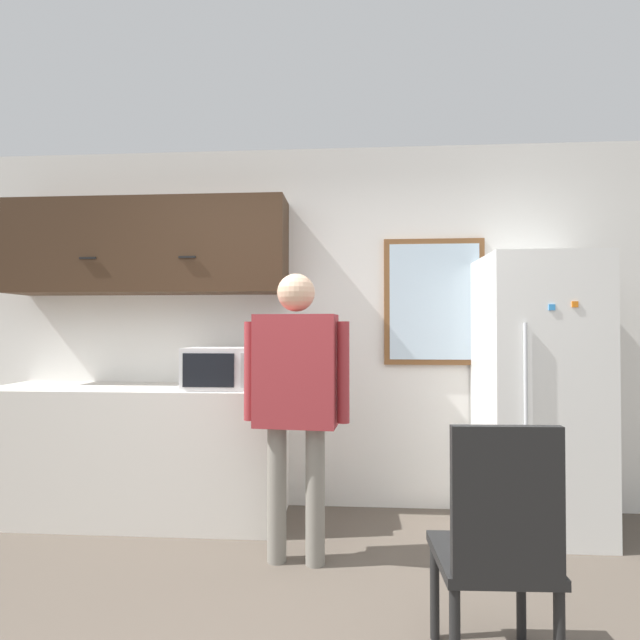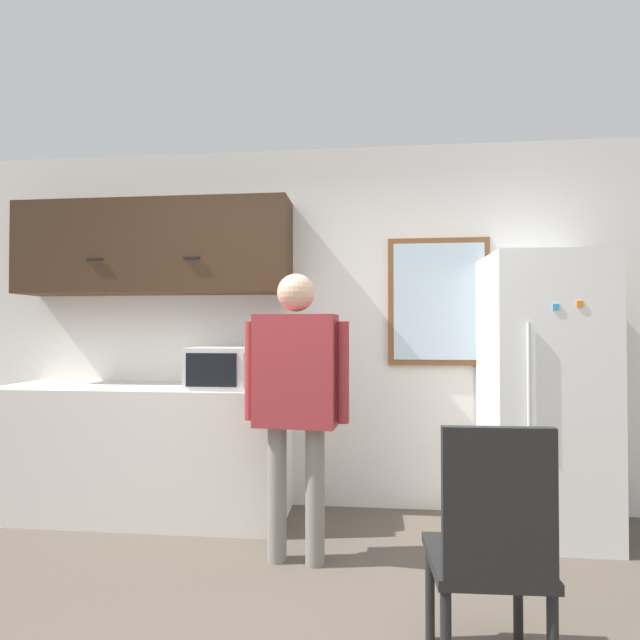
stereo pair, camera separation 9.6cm
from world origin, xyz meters
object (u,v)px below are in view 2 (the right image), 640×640
at_px(person, 296,385).
at_px(chair, 491,544).
at_px(microwave, 226,368).
at_px(refrigerator, 543,394).

height_order(person, chair, person).
xyz_separation_m(microwave, refrigerator, (2.11, 0.02, -0.16)).
bearing_deg(microwave, chair, -45.18).
bearing_deg(refrigerator, microwave, -179.33).
bearing_deg(chair, person, -48.34).
distance_m(person, refrigerator, 1.64).
bearing_deg(person, chair, -41.17).
relative_size(refrigerator, chair, 1.84).
bearing_deg(microwave, person, -43.27).
height_order(microwave, person, person).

